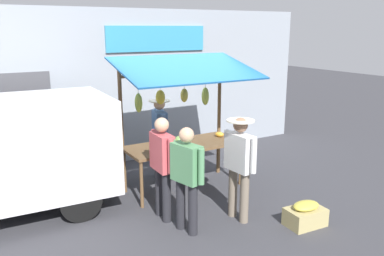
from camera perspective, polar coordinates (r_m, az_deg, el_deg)
ground_plane at (r=7.80m, az=-1.13°, el=-8.48°), size 40.00×40.00×0.00m
street_backdrop at (r=9.25m, az=-8.20°, el=5.89°), size 9.00×0.30×3.40m
market_stall at (r=7.37m, az=-1.30°, el=2.61°), size 2.50×1.46×2.50m
vendor_with_sunhat at (r=8.07m, az=-4.58°, el=-0.52°), size 0.42×0.68×1.63m
shopper_with_ponytail at (r=6.30m, az=6.74°, el=-4.57°), size 0.43×0.71×1.66m
shopper_with_shopping_bag at (r=6.31m, az=-4.23°, el=-4.72°), size 0.24×0.71×1.66m
shopper_in_striped_shirt at (r=5.89m, az=-0.77°, el=-6.39°), size 0.32×0.68×1.61m
produce_crate_near at (r=6.59m, az=15.75°, el=-11.74°), size 0.62×0.43×0.39m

